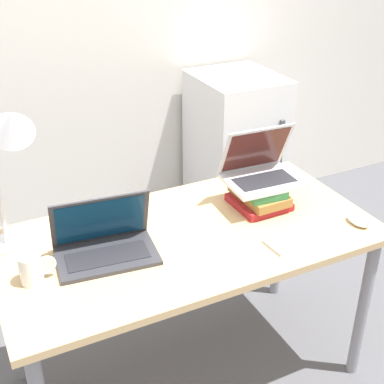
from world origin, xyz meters
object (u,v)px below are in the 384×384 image
laptop_left (105,244)px  book_stack (259,195)px  mouse (358,220)px  mini_fridge (235,155)px  wireless_keyboard (302,237)px  laptop_on_books (260,170)px  mug (32,269)px  desk_lamp (10,140)px

laptop_left → book_stack: size_ratio=1.51×
laptop_left → mouse: laptop_left is taller
laptop_left → mouse: bearing=-14.0°
book_stack → mini_fridge: (0.44, 0.94, -0.29)m
book_stack → wireless_keyboard: bearing=-87.9°
laptop_on_books → wireless_keyboard: (-0.01, -0.32, -0.14)m
laptop_on_books → mini_fridge: (0.43, 0.92, -0.40)m
wireless_keyboard → laptop_on_books: bearing=89.1°
mug → desk_lamp: desk_lamp is taller
mouse → mug: mug is taller
laptop_on_books → mug: 0.99m
wireless_keyboard → mug: (-0.97, 0.19, 0.05)m
mug → mini_fridge: 1.78m
mug → desk_lamp: (0.02, 0.23, 0.37)m
wireless_keyboard → book_stack: bearing=92.1°
laptop_on_books → wireless_keyboard: laptop_on_books is taller
book_stack → desk_lamp: 1.02m
laptop_left → mini_fridge: (1.14, 1.00, -0.29)m
laptop_on_books → mini_fridge: laptop_on_books is taller
book_stack → wireless_keyboard: (0.01, -0.29, -0.04)m
book_stack → desk_lamp: desk_lamp is taller
laptop_on_books → wireless_keyboard: bearing=-90.9°
laptop_on_books → wireless_keyboard: 0.35m
laptop_left → wireless_keyboard: bearing=-18.3°
book_stack → mouse: 0.41m
book_stack → mouse: (0.28, -0.30, -0.03)m
book_stack → wireless_keyboard: 0.29m
mouse → desk_lamp: (-1.21, 0.42, 0.41)m
laptop_left → mouse: 1.00m
book_stack → laptop_left: bearing=-175.3°
laptop_left → laptop_on_books: laptop_on_books is taller
desk_lamp → wireless_keyboard: bearing=-23.5°
desk_lamp → mini_fridge: bearing=30.8°
laptop_left → desk_lamp: desk_lamp is taller
wireless_keyboard → desk_lamp: size_ratio=0.52×
laptop_on_books → mini_fridge: bearing=64.9°
book_stack → mouse: bearing=-47.3°
wireless_keyboard → desk_lamp: bearing=156.5°
book_stack → laptop_on_books: (0.02, 0.03, 0.10)m
laptop_left → book_stack: (0.69, 0.06, 0.00)m
mug → mini_fridge: bearing=36.7°
book_stack → laptop_on_books: bearing=59.8°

